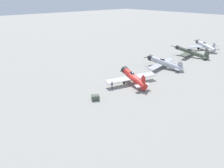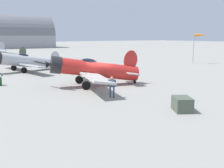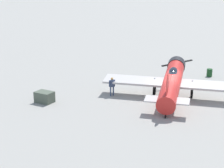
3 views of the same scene
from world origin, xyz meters
name	(u,v)px [view 3 (image 3 of 3)]	position (x,y,z in m)	size (l,w,h in m)	color
ground_plane	(171,101)	(0.00, 0.00, 0.00)	(400.00, 400.00, 0.00)	gray
airplane_foreground	(172,81)	(-0.48, 0.13, 1.65)	(9.64, 12.29, 3.53)	red
ground_crew_mechanic	(112,85)	(-1.60, -5.02, 1.03)	(0.46, 0.56, 1.70)	#384766
equipment_crate	(44,97)	(0.10, -10.75, 0.47)	(1.67, 1.81, 0.94)	#4C5647
fuel_drum	(209,73)	(-8.15, 5.48, 0.42)	(0.62, 0.62, 0.83)	#19471E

